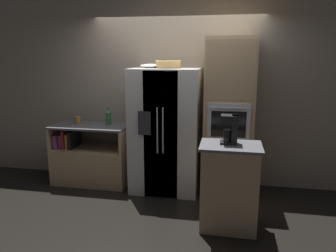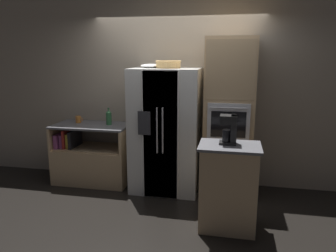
{
  "view_description": "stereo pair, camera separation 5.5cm",
  "coord_description": "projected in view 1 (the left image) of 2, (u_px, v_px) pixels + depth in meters",
  "views": [
    {
      "loc": [
        0.79,
        -4.47,
        1.97
      ],
      "look_at": [
        -0.05,
        -0.06,
        0.97
      ],
      "focal_mm": 35.0,
      "sensor_mm": 36.0,
      "label": 1
    },
    {
      "loc": [
        0.84,
        -4.46,
        1.97
      ],
      "look_at": [
        -0.05,
        -0.06,
        0.97
      ],
      "focal_mm": 35.0,
      "sensor_mm": 36.0,
      "label": 2
    }
  ],
  "objects": [
    {
      "name": "bottle_tall",
      "position": [
        108.0,
        117.0,
        4.93
      ],
      "size": [
        0.08,
        0.08,
        0.26
      ],
      "color": "#33723F",
      "rests_on": "counter_left"
    },
    {
      "name": "wicker_basket",
      "position": [
        168.0,
        64.0,
        4.51
      ],
      "size": [
        0.35,
        0.35,
        0.11
      ],
      "color": "tan",
      "rests_on": "refrigerator"
    },
    {
      "name": "refrigerator",
      "position": [
        166.0,
        131.0,
        4.71
      ],
      "size": [
        0.96,
        0.77,
        1.77
      ],
      "color": "silver",
      "rests_on": "ground_plane"
    },
    {
      "name": "wall_back",
      "position": [
        177.0,
        92.0,
        4.96
      ],
      "size": [
        12.0,
        0.06,
        2.8
      ],
      "color": "tan",
      "rests_on": "ground_plane"
    },
    {
      "name": "coffee_maker",
      "position": [
        231.0,
        128.0,
        3.6
      ],
      "size": [
        0.18,
        0.16,
        0.32
      ],
      "color": "black",
      "rests_on": "island_counter"
    },
    {
      "name": "wall_oven",
      "position": [
        229.0,
        118.0,
        4.55
      ],
      "size": [
        0.66,
        0.69,
        2.19
      ],
      "color": "tan",
      "rests_on": "ground_plane"
    },
    {
      "name": "mug",
      "position": [
        78.0,
        120.0,
        5.08
      ],
      "size": [
        0.12,
        0.08,
        0.11
      ],
      "color": "orange",
      "rests_on": "counter_left"
    },
    {
      "name": "island_counter",
      "position": [
        229.0,
        187.0,
        3.7
      ],
      "size": [
        0.68,
        0.5,
        0.99
      ],
      "color": "tan",
      "rests_on": "ground_plane"
    },
    {
      "name": "fruit_bowl",
      "position": [
        150.0,
        66.0,
        4.63
      ],
      "size": [
        0.28,
        0.28,
        0.06
      ],
      "color": "white",
      "rests_on": "refrigerator"
    },
    {
      "name": "counter_left",
      "position": [
        92.0,
        161.0,
        5.09
      ],
      "size": [
        1.15,
        0.63,
        0.91
      ],
      "color": "tan",
      "rests_on": "ground_plane"
    },
    {
      "name": "ground_plane",
      "position": [
        172.0,
        189.0,
        4.86
      ],
      "size": [
        20.0,
        20.0,
        0.0
      ],
      "primitive_type": "plane",
      "color": "black"
    }
  ]
}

